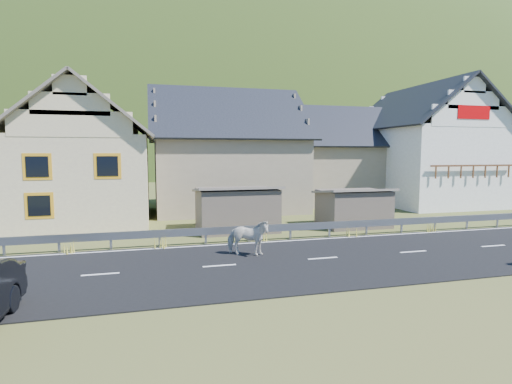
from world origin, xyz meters
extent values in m
plane|color=#3F4C1E|center=(0.00, 0.00, 0.00)|extent=(160.00, 160.00, 0.00)
cube|color=black|center=(0.00, 0.00, 0.02)|extent=(60.00, 7.00, 0.04)
cube|color=silver|center=(0.00, 0.00, 0.04)|extent=(60.00, 6.60, 0.01)
cube|color=#93969B|center=(0.00, 3.68, 0.58)|extent=(28.00, 0.08, 0.34)
cube|color=#93969B|center=(-12.00, 3.70, 0.35)|extent=(0.10, 0.06, 0.70)
cube|color=#93969B|center=(-10.00, 3.70, 0.35)|extent=(0.10, 0.06, 0.70)
cube|color=#93969B|center=(-8.00, 3.70, 0.35)|extent=(0.10, 0.06, 0.70)
cube|color=#93969B|center=(-6.00, 3.70, 0.35)|extent=(0.10, 0.06, 0.70)
cube|color=#93969B|center=(-4.00, 3.70, 0.35)|extent=(0.10, 0.06, 0.70)
cube|color=#93969B|center=(-2.00, 3.70, 0.35)|extent=(0.10, 0.06, 0.70)
cube|color=#93969B|center=(0.00, 3.70, 0.35)|extent=(0.10, 0.06, 0.70)
cube|color=#93969B|center=(2.00, 3.70, 0.35)|extent=(0.10, 0.06, 0.70)
cube|color=#93969B|center=(4.00, 3.70, 0.35)|extent=(0.10, 0.06, 0.70)
cube|color=#93969B|center=(6.00, 3.70, 0.35)|extent=(0.10, 0.06, 0.70)
cube|color=#93969B|center=(8.00, 3.70, 0.35)|extent=(0.10, 0.06, 0.70)
cube|color=#93969B|center=(10.00, 3.70, 0.35)|extent=(0.10, 0.06, 0.70)
cube|color=#93969B|center=(12.00, 3.70, 0.35)|extent=(0.10, 0.06, 0.70)
cube|color=#726454|center=(-2.00, 6.50, 1.10)|extent=(4.30, 3.30, 2.40)
cube|color=#726454|center=(4.50, 6.00, 1.00)|extent=(3.80, 2.90, 2.20)
cube|color=beige|center=(-10.00, 12.00, 2.50)|extent=(7.00, 9.00, 5.00)
cube|color=orange|center=(-11.60, 7.50, 3.40)|extent=(1.30, 0.12, 1.30)
cube|color=orange|center=(-8.40, 7.50, 3.40)|extent=(1.30, 0.12, 1.30)
cube|color=orange|center=(-11.60, 7.50, 1.50)|extent=(1.30, 0.12, 1.30)
cube|color=gray|center=(-12.00, 13.50, 6.56)|extent=(0.70, 0.70, 2.40)
cube|color=gray|center=(-1.00, 15.00, 2.50)|extent=(10.00, 9.00, 5.00)
cube|color=gray|center=(9.00, 17.00, 2.30)|extent=(9.00, 8.00, 4.60)
cube|color=white|center=(15.00, 14.00, 3.00)|extent=(8.00, 10.00, 6.00)
cube|color=#C50003|center=(15.00, 8.97, 6.80)|extent=(2.60, 0.06, 0.90)
cube|color=brown|center=(15.00, 8.75, 3.20)|extent=(6.80, 0.12, 0.12)
ellipsoid|color=#2B4018|center=(5.00, 180.00, -20.00)|extent=(440.00, 280.00, 260.00)
imported|color=beige|center=(-2.68, 1.15, 0.76)|extent=(1.39, 1.87, 1.44)
camera|label=1|loc=(-6.27, -13.81, 4.07)|focal=28.00mm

